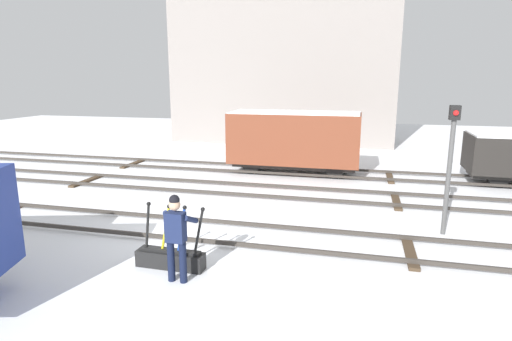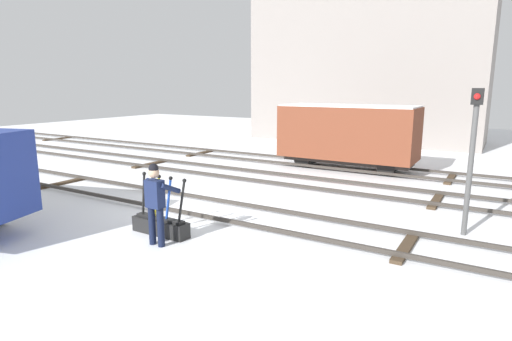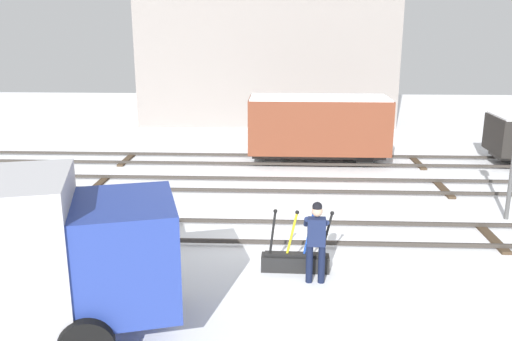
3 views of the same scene
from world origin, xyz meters
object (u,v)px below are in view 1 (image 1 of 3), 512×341
Objects in this scene: rail_worker at (176,233)px; freight_car_back_track at (294,139)px; switch_lever_frame at (171,257)px; signal_post at (451,156)px.

freight_car_back_track reaches higher than rail_worker.
switch_lever_frame is at bearing -96.34° from freight_car_back_track.
switch_lever_frame is 0.47× the size of signal_post.
switch_lever_frame is at bearing -149.47° from signal_post.
freight_car_back_track reaches higher than switch_lever_frame.
signal_post is (5.69, 4.13, 1.06)m from rail_worker.
rail_worker is 0.33× the size of freight_car_back_track.
rail_worker is at bearing -51.00° from switch_lever_frame.
switch_lever_frame is 0.29× the size of freight_car_back_track.
freight_car_back_track is at bearing 84.68° from switch_lever_frame.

